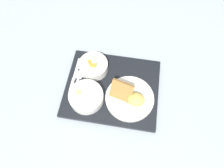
# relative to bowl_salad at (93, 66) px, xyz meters

# --- Properties ---
(ground_plane) EXTENTS (4.00, 4.00, 0.00)m
(ground_plane) POSITION_rel_bowl_salad_xyz_m (0.09, -0.08, -0.05)
(ground_plane) COLOR #99A3AD
(serving_tray) EXTENTS (0.42, 0.36, 0.02)m
(serving_tray) POSITION_rel_bowl_salad_xyz_m (0.09, -0.08, -0.04)
(serving_tray) COLOR black
(serving_tray) RESTS_ON ground_plane
(bowl_salad) EXTENTS (0.13, 0.13, 0.06)m
(bowl_salad) POSITION_rel_bowl_salad_xyz_m (0.00, 0.00, 0.00)
(bowl_salad) COLOR white
(bowl_salad) RESTS_ON serving_tray
(bowl_soup) EXTENTS (0.14, 0.14, 0.05)m
(bowl_soup) POSITION_rel_bowl_salad_xyz_m (-0.01, -0.15, -0.00)
(bowl_soup) COLOR white
(bowl_soup) RESTS_ON serving_tray
(plate_main) EXTENTS (0.20, 0.20, 0.08)m
(plate_main) POSITION_rel_bowl_salad_xyz_m (0.16, -0.13, -0.01)
(plate_main) COLOR white
(plate_main) RESTS_ON serving_tray
(knife) EXTENTS (0.03, 0.17, 0.01)m
(knife) POSITION_rel_bowl_salad_xyz_m (-0.08, -0.06, -0.02)
(knife) COLOR silver
(knife) RESTS_ON serving_tray
(spoon) EXTENTS (0.04, 0.14, 0.01)m
(spoon) POSITION_rel_bowl_salad_xyz_m (-0.06, -0.06, -0.02)
(spoon) COLOR silver
(spoon) RESTS_ON serving_tray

